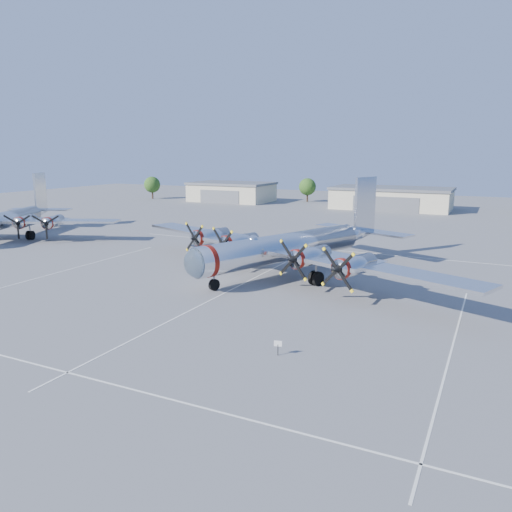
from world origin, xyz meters
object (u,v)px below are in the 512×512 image
at_px(bomber_west, 10,238).
at_px(hangar_west, 232,192).
at_px(hangar_center, 391,198).
at_px(tree_west, 307,187).
at_px(info_placard, 278,345).
at_px(tree_far_west, 152,185).
at_px(main_bomber_b29, 291,273).

bearing_deg(bomber_west, hangar_west, 65.56).
distance_m(hangar_center, bomber_west, 85.38).
distance_m(tree_west, info_placard, 109.62).
xyz_separation_m(tree_far_west, main_bomber_b29, (72.77, -68.48, -4.22)).
bearing_deg(tree_west, main_bomber_b29, -70.96).
height_order(hangar_center, bomber_west, hangar_center).
xyz_separation_m(tree_west, main_bomber_b29, (27.77, -80.48, -4.22)).
bearing_deg(info_placard, tree_west, 95.23).
xyz_separation_m(hangar_center, tree_far_west, (-70.00, -3.96, 1.51)).
relative_size(hangar_west, bomber_west, 0.59).
bearing_deg(hangar_west, tree_west, 21.89).
xyz_separation_m(hangar_center, main_bomber_b29, (2.77, -72.44, -2.71)).
relative_size(hangar_west, info_placard, 20.96).
xyz_separation_m(tree_far_west, tree_west, (45.00, 12.00, 0.00)).
relative_size(tree_far_west, tree_west, 1.00).
bearing_deg(main_bomber_b29, info_placard, -48.25).
bearing_deg(hangar_center, tree_far_west, -176.76).
relative_size(hangar_center, info_placard, 26.53).
height_order(tree_far_west, main_bomber_b29, tree_far_west).
height_order(main_bomber_b29, info_placard, main_bomber_b29).
xyz_separation_m(main_bomber_b29, info_placard, (8.35, -22.96, 0.76)).
distance_m(tree_far_west, tree_west, 46.57).
bearing_deg(info_placard, main_bomber_b29, 95.96).
bearing_deg(main_bomber_b29, tree_west, 130.81).
height_order(hangar_west, hangar_center, same).
relative_size(hangar_center, bomber_west, 0.74).
xyz_separation_m(tree_west, bomber_west, (-23.46, -78.28, -4.22)).
relative_size(hangar_center, tree_far_west, 4.31).
relative_size(tree_west, info_placard, 6.16).
bearing_deg(hangar_west, main_bomber_b29, -56.60).
bearing_deg(info_placard, bomber_west, 143.09).
distance_m(main_bomber_b29, bomber_west, 51.28).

